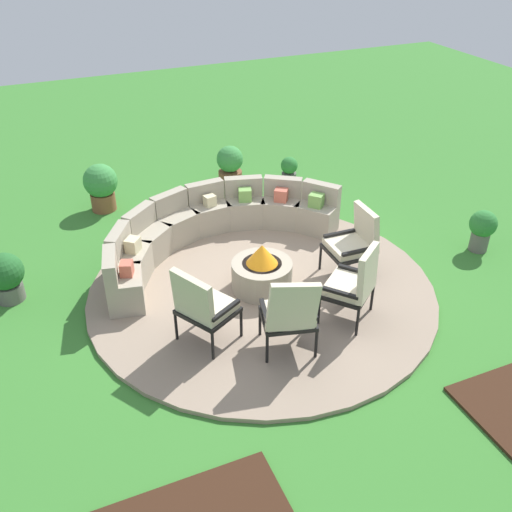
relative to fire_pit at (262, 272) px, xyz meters
name	(u,v)px	position (x,y,z in m)	size (l,w,h in m)	color
ground_plane	(262,291)	(0.00, 0.00, -0.32)	(24.00, 24.00, 0.00)	#387A2D
patio_circle	(262,289)	(0.00, 0.00, -0.29)	(4.69, 4.69, 0.06)	gray
fire_pit	(262,272)	(0.00, 0.00, 0.00)	(0.82, 0.82, 0.67)	#9E937F
curved_stone_bench	(208,228)	(-0.30, 1.32, 0.05)	(3.82, 2.02, 0.76)	#9E937F
lounge_chair_front_left	(202,305)	(-1.08, -0.75, 0.29)	(0.79, 0.82, 1.04)	black
lounge_chair_front_right	(290,313)	(-0.22, -1.29, 0.29)	(0.72, 0.67, 1.06)	black
lounge_chair_back_left	(355,282)	(0.77, -1.06, 0.29)	(0.81, 0.81, 1.05)	black
lounge_chair_back_right	(355,241)	(1.30, -0.19, 0.28)	(0.63, 0.59, 1.01)	black
potted_plant_0	(6,275)	(-3.16, 1.16, 0.06)	(0.50, 0.50, 0.69)	#605B56
potted_plant_1	(101,185)	(-1.52, 3.28, 0.13)	(0.57, 0.57, 0.82)	brown
potted_plant_2	(289,170)	(1.82, 2.90, -0.02)	(0.31, 0.31, 0.55)	#605B56
potted_plant_3	(482,228)	(3.47, -0.30, 0.06)	(0.41, 0.41, 0.65)	#605B56
potted_plant_4	(230,165)	(0.82, 3.33, 0.08)	(0.48, 0.48, 0.76)	brown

